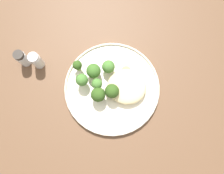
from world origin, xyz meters
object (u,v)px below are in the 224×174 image
Objects in this scene: seared_scallop_on_noodles at (111,91)px; broccoli_floret_center_pile at (108,67)px; broccoli_floret_front_edge at (112,91)px; seared_scallop_half_hidden at (126,71)px; pepper_shaker at (22,58)px; broccoli_floret_right_tilted at (77,66)px; broccoli_floret_tall_stalk at (82,80)px; salt_shaker at (36,61)px; broccoli_floret_small_sprig at (98,95)px; seared_scallop_rear_pale at (118,83)px; broccoli_floret_near_rim at (97,84)px; seared_scallop_tilted_round at (127,89)px; dinner_plate at (112,88)px; broccoli_floret_beside_noodles at (94,71)px.

seared_scallop_on_noodles is 0.07m from broccoli_floret_center_pile.
broccoli_floret_front_edge reaches higher than broccoli_floret_center_pile.
pepper_shaker is at bearing 2.50° from seared_scallop_half_hidden.
seared_scallop_half_hidden is 0.15m from broccoli_floret_right_tilted.
broccoli_floret_tall_stalk and salt_shaker have the same top height.
seared_scallop_half_hidden is at bearing -127.63° from broccoli_floret_small_sprig.
broccoli_floret_center_pile is 0.22m from salt_shaker.
broccoli_floret_front_edge reaches higher than seared_scallop_rear_pale.
broccoli_floret_front_edge is at bearing -156.84° from broccoli_floret_small_sprig.
broccoli_floret_front_edge is 0.29m from pepper_shaker.
broccoli_floret_near_rim is (0.04, -0.01, 0.02)m from seared_scallop_on_noodles.
broccoli_floret_front_edge is 0.92× the size of salt_shaker.
broccoli_floret_tall_stalk is at bearing -5.84° from broccoli_floret_near_rim.
broccoli_floret_near_rim is 0.24m from pepper_shaker.
broccoli_floret_right_tilted is 0.74× the size of pepper_shaker.
seared_scallop_half_hidden is 0.08m from seared_scallop_on_noodles.
seared_scallop_rear_pale is 0.40× the size of pepper_shaker.
seared_scallop_half_hidden is at bearing -112.83° from seared_scallop_rear_pale.
broccoli_floret_center_pile is at bearing -72.85° from broccoli_floret_front_edge.
seared_scallop_tilted_round is at bearing -154.03° from broccoli_floret_front_edge.
broccoli_floret_center_pile reaches higher than dinner_plate.
pepper_shaker is at bearing 0.72° from broccoli_floret_right_tilted.
broccoli_floret_near_rim is 0.82× the size of salt_shaker.
broccoli_floret_center_pile reaches higher than broccoli_floret_right_tilted.
broccoli_floret_tall_stalk and pepper_shaker have the same top height.
pepper_shaker is (0.17, 0.00, -0.01)m from broccoli_floret_right_tilted.
salt_shaker is (0.20, -0.05, -0.01)m from broccoli_floret_near_rim.
broccoli_floret_beside_noodles is 0.07m from broccoli_floret_small_sprig.
broccoli_floret_tall_stalk is (0.12, 0.05, 0.02)m from seared_scallop_half_hidden.
broccoli_floret_small_sprig is (0.03, 0.03, 0.04)m from dinner_plate.
pepper_shaker reaches higher than seared_scallop_rear_pale.
broccoli_floret_right_tilted is at bearing -27.74° from seared_scallop_on_noodles.
salt_shaker is (0.18, -0.01, -0.01)m from broccoli_floret_beside_noodles.
broccoli_floret_beside_noodles is 1.10× the size of broccoli_floret_right_tilted.
pepper_shaker is (0.25, -0.08, -0.01)m from broccoli_floret_small_sprig.
broccoli_floret_small_sprig is at bearing 43.35° from seared_scallop_rear_pale.
salt_shaker is (0.13, 0.00, -0.01)m from broccoli_floret_right_tilted.
broccoli_floret_right_tilted is at bearing 4.60° from seared_scallop_half_hidden.
seared_scallop_half_hidden is at bearing -122.11° from dinner_plate.
broccoli_floret_beside_noodles is at bearing 170.04° from broccoli_floret_right_tilted.
seared_scallop_rear_pale is at bearing 174.94° from pepper_shaker.
seared_scallop_rear_pale is 0.89× the size of seared_scallop_tilted_round.
broccoli_floret_beside_noodles is 0.04m from broccoli_floret_tall_stalk.
broccoli_floret_right_tilted is at bearing -34.96° from broccoli_floret_near_rim.
broccoli_floret_small_sprig is 0.11m from broccoli_floret_right_tilted.
broccoli_floret_beside_noodles is at bearing -16.89° from seared_scallop_tilted_round.
broccoli_floret_right_tilted is (0.09, 0.01, 0.00)m from broccoli_floret_center_pile.
salt_shaker is at bearing 2.90° from seared_scallop_half_hidden.
seared_scallop_half_hidden is at bearing -78.28° from seared_scallop_tilted_round.
broccoli_floret_small_sprig is at bearing 163.05° from pepper_shaker.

